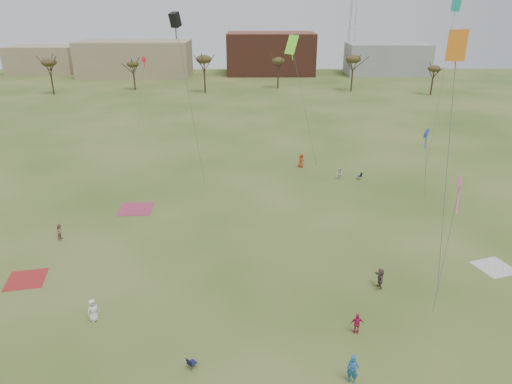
{
  "coord_description": "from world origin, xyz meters",
  "views": [
    {
      "loc": [
        -0.19,
        -24.71,
        20.84
      ],
      "look_at": [
        0.0,
        12.0,
        5.5
      ],
      "focal_mm": 32.24,
      "sensor_mm": 36.0,
      "label": 1
    }
  ],
  "objects_px": {
    "flyer_near_right": "(353,369)",
    "radio_tower": "(353,6)",
    "flyer_near_left": "(93,310)",
    "camp_chair_right": "(360,177)",
    "spectator_fore_a": "(357,323)",
    "camp_chair_center": "(192,365)"
  },
  "relations": [
    {
      "from": "flyer_near_right",
      "to": "camp_chair_right",
      "type": "xyz_separation_m",
      "value": [
        7.57,
        33.26,
        -0.7
      ]
    },
    {
      "from": "camp_chair_right",
      "to": "radio_tower",
      "type": "distance_m",
      "value": 99.07
    },
    {
      "from": "flyer_near_left",
      "to": "radio_tower",
      "type": "height_order",
      "value": "radio_tower"
    },
    {
      "from": "flyer_near_left",
      "to": "camp_chair_center",
      "type": "xyz_separation_m",
      "value": [
        7.44,
        -4.63,
        -0.59
      ]
    },
    {
      "from": "radio_tower",
      "to": "flyer_near_left",
      "type": "bearing_deg",
      "value": -108.58
    },
    {
      "from": "camp_chair_center",
      "to": "radio_tower",
      "type": "relative_size",
      "value": 0.02
    },
    {
      "from": "flyer_near_right",
      "to": "camp_chair_center",
      "type": "xyz_separation_m",
      "value": [
        -9.55,
        1.13,
        -0.7
      ]
    },
    {
      "from": "camp_chair_center",
      "to": "camp_chair_right",
      "type": "bearing_deg",
      "value": -79.4
    },
    {
      "from": "flyer_near_right",
      "to": "spectator_fore_a",
      "type": "height_order",
      "value": "flyer_near_right"
    },
    {
      "from": "flyer_near_left",
      "to": "flyer_near_right",
      "type": "bearing_deg",
      "value": -62.28
    },
    {
      "from": "flyer_near_left",
      "to": "flyer_near_right",
      "type": "distance_m",
      "value": 17.95
    },
    {
      "from": "flyer_near_left",
      "to": "flyer_near_right",
      "type": "relative_size",
      "value": 0.89
    },
    {
      "from": "flyer_near_right",
      "to": "camp_chair_right",
      "type": "height_order",
      "value": "flyer_near_right"
    },
    {
      "from": "flyer_near_right",
      "to": "radio_tower",
      "type": "bearing_deg",
      "value": 108.08
    },
    {
      "from": "camp_chair_center",
      "to": "radio_tower",
      "type": "height_order",
      "value": "radio_tower"
    },
    {
      "from": "camp_chair_right",
      "to": "flyer_near_right",
      "type": "bearing_deg",
      "value": -24.52
    },
    {
      "from": "spectator_fore_a",
      "to": "camp_chair_center",
      "type": "height_order",
      "value": "spectator_fore_a"
    },
    {
      "from": "flyer_near_left",
      "to": "radio_tower",
      "type": "bearing_deg",
      "value": 27.87
    },
    {
      "from": "camp_chair_right",
      "to": "radio_tower",
      "type": "height_order",
      "value": "radio_tower"
    },
    {
      "from": "radio_tower",
      "to": "spectator_fore_a",
      "type": "bearing_deg",
      "value": -100.57
    },
    {
      "from": "spectator_fore_a",
      "to": "camp_chair_center",
      "type": "xyz_separation_m",
      "value": [
        -10.74,
        -3.22,
        -0.52
      ]
    },
    {
      "from": "spectator_fore_a",
      "to": "camp_chair_right",
      "type": "bearing_deg",
      "value": -102.96
    }
  ]
}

